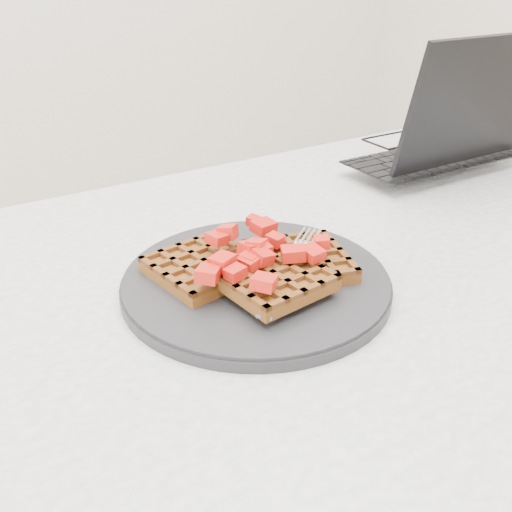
% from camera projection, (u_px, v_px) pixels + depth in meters
% --- Properties ---
extents(table, '(1.20, 0.80, 0.75)m').
position_uv_depth(table, '(313.00, 354.00, 0.71)').
color(table, silver).
rests_on(table, ground).
extents(plate, '(0.29, 0.29, 0.02)m').
position_uv_depth(plate, '(256.00, 282.00, 0.63)').
color(plate, black).
rests_on(plate, table).
extents(waffles, '(0.22, 0.19, 0.03)m').
position_uv_depth(waffles, '(258.00, 268.00, 0.61)').
color(waffles, brown).
rests_on(waffles, plate).
extents(strawberry_pile, '(0.15, 0.15, 0.02)m').
position_uv_depth(strawberry_pile, '(256.00, 244.00, 0.60)').
color(strawberry_pile, '#AA0500').
rests_on(strawberry_pile, waffles).
extents(fork, '(0.16, 0.13, 0.02)m').
position_uv_depth(fork, '(294.00, 273.00, 0.61)').
color(fork, silver).
rests_on(fork, plate).
extents(laptop, '(0.34, 0.25, 0.23)m').
position_uv_depth(laptop, '(430.00, 145.00, 0.98)').
color(laptop, black).
rests_on(laptop, table).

